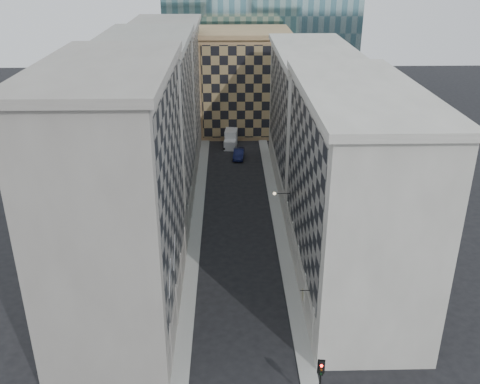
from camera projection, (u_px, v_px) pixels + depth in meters
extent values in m
cube|color=#969792|center=(197.00, 218.00, 69.53)|extent=(1.50, 100.00, 0.15)
cube|color=#969792|center=(278.00, 217.00, 69.77)|extent=(1.50, 100.00, 0.15)
cube|color=gray|center=(118.00, 202.00, 47.39)|extent=(10.00, 22.00, 23.00)
cube|color=gray|center=(172.00, 186.00, 46.88)|extent=(0.25, 19.36, 18.00)
cube|color=gray|center=(177.00, 294.00, 51.58)|extent=(0.45, 21.12, 3.20)
cube|color=gray|center=(103.00, 67.00, 42.51)|extent=(10.80, 22.80, 0.70)
cylinder|color=gray|center=(167.00, 346.00, 43.81)|extent=(0.90, 0.90, 4.40)
cylinder|color=gray|center=(173.00, 306.00, 48.82)|extent=(0.90, 0.90, 4.40)
cylinder|color=gray|center=(178.00, 273.00, 53.83)|extent=(0.90, 0.90, 4.40)
cylinder|color=gray|center=(182.00, 245.00, 58.84)|extent=(0.90, 0.90, 4.40)
cube|color=gray|center=(150.00, 131.00, 67.64)|extent=(10.00, 22.00, 22.00)
cube|color=gray|center=(188.00, 119.00, 67.13)|extent=(0.25, 19.36, 17.00)
cube|color=gray|center=(191.00, 198.00, 71.62)|extent=(0.45, 21.12, 3.20)
cube|color=gray|center=(143.00, 39.00, 62.96)|extent=(10.80, 22.80, 0.70)
cylinder|color=gray|center=(185.00, 222.00, 63.85)|extent=(0.90, 0.90, 4.40)
cylinder|color=gray|center=(188.00, 202.00, 68.86)|extent=(0.90, 0.90, 4.40)
cylinder|color=gray|center=(191.00, 185.00, 73.87)|extent=(0.90, 0.90, 4.40)
cylinder|color=gray|center=(193.00, 170.00, 78.88)|extent=(0.90, 0.90, 4.40)
cube|color=gray|center=(168.00, 93.00, 87.88)|extent=(10.00, 22.00, 21.00)
cube|color=gray|center=(197.00, 83.00, 87.37)|extent=(0.25, 19.36, 16.00)
cube|color=gray|center=(198.00, 144.00, 91.66)|extent=(0.45, 21.12, 3.20)
cube|color=gray|center=(164.00, 24.00, 83.41)|extent=(10.80, 22.80, 0.70)
cylinder|color=gray|center=(195.00, 157.00, 83.89)|extent=(0.90, 0.90, 4.40)
cylinder|color=gray|center=(197.00, 146.00, 88.90)|extent=(0.90, 0.90, 4.40)
cylinder|color=gray|center=(198.00, 135.00, 93.91)|extent=(0.90, 0.90, 4.40)
cylinder|color=gray|center=(200.00, 126.00, 98.92)|extent=(0.90, 0.90, 4.40)
cube|color=#B1AEA2|center=(353.00, 196.00, 52.14)|extent=(10.00, 26.00, 20.00)
cube|color=gray|center=(304.00, 182.00, 51.41)|extent=(0.25, 22.88, 15.00)
cube|color=#B1AEA2|center=(300.00, 269.00, 55.49)|extent=(0.45, 24.96, 3.20)
cube|color=#B1AEA2|center=(363.00, 91.00, 47.87)|extent=(10.80, 26.80, 0.70)
cylinder|color=#B1AEA2|center=(317.00, 329.00, 45.78)|extent=(0.90, 0.90, 4.40)
cylinder|color=#B1AEA2|center=(309.00, 294.00, 50.51)|extent=(0.90, 0.90, 4.40)
cylinder|color=#B1AEA2|center=(301.00, 264.00, 55.25)|extent=(0.90, 0.90, 4.40)
cylinder|color=#B1AEA2|center=(295.00, 240.00, 59.99)|extent=(0.90, 0.90, 4.40)
cylinder|color=#B1AEA2|center=(290.00, 219.00, 64.72)|extent=(0.90, 0.90, 4.40)
cube|color=#B1AEA2|center=(312.00, 121.00, 76.94)|extent=(10.00, 28.00, 19.00)
cube|color=gray|center=(278.00, 111.00, 76.21)|extent=(0.25, 24.64, 14.00)
cube|color=#B1AEA2|center=(277.00, 172.00, 80.09)|extent=(0.45, 26.88, 3.20)
cube|color=#B1AEA2|center=(316.00, 51.00, 72.88)|extent=(10.80, 28.80, 0.70)
cube|color=#A78558|center=(244.00, 83.00, 100.63)|extent=(16.00, 14.00, 18.00)
cube|color=tan|center=(245.00, 93.00, 94.16)|extent=(15.20, 0.25, 16.50)
cube|color=#A78558|center=(244.00, 32.00, 96.76)|extent=(16.80, 14.80, 0.80)
cube|color=#2B2722|center=(232.00, 44.00, 111.28)|extent=(6.00, 6.00, 28.00)
cylinder|color=gray|center=(170.00, 278.00, 42.57)|extent=(0.10, 2.33, 2.33)
cylinder|color=gray|center=(174.00, 252.00, 46.21)|extent=(0.10, 2.33, 2.33)
cylinder|color=black|center=(282.00, 193.00, 61.77)|extent=(1.80, 0.08, 0.08)
sphere|color=#FFE5B2|center=(275.00, 194.00, 61.75)|extent=(0.36, 0.36, 0.36)
cube|color=black|center=(321.00, 368.00, 39.01)|extent=(0.38, 0.33, 1.13)
cube|color=black|center=(321.00, 366.00, 39.18)|extent=(0.56, 0.11, 1.28)
sphere|color=#FF0C07|center=(322.00, 366.00, 38.70)|extent=(0.20, 0.20, 0.20)
sphere|color=#331E05|center=(321.00, 370.00, 38.86)|extent=(0.20, 0.20, 0.20)
sphere|color=black|center=(321.00, 374.00, 39.02)|extent=(0.20, 0.20, 0.20)
cube|color=silver|center=(230.00, 145.00, 93.50)|extent=(2.20, 2.36, 1.63)
cube|color=silver|center=(231.00, 137.00, 95.40)|extent=(2.39, 3.45, 2.81)
cylinder|color=black|center=(224.00, 148.00, 93.07)|extent=(0.35, 0.84, 0.81)
cylinder|color=black|center=(235.00, 149.00, 92.95)|extent=(0.35, 0.84, 0.81)
cylinder|color=black|center=(227.00, 141.00, 96.86)|extent=(0.35, 0.84, 0.81)
cylinder|color=black|center=(237.00, 141.00, 96.73)|extent=(0.35, 0.84, 0.81)
imported|color=#11163E|center=(239.00, 154.00, 89.42)|extent=(2.13, 4.94, 1.58)
cylinder|color=black|center=(305.00, 290.00, 47.49)|extent=(0.90, 0.07, 0.06)
cube|color=tan|center=(303.00, 295.00, 47.67)|extent=(0.08, 0.79, 0.79)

